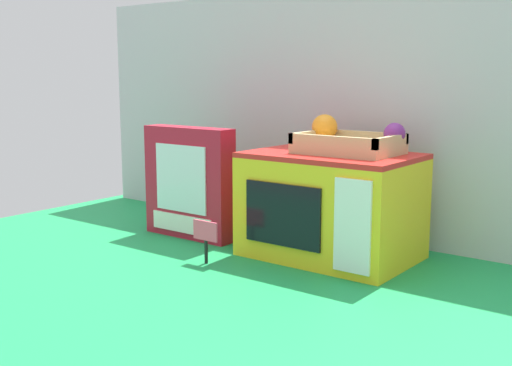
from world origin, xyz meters
TOP-DOWN VIEW (x-y plane):
  - ground_plane at (0.00, 0.00)m, footprint 1.70×1.70m
  - display_back_panel at (0.00, 0.24)m, footprint 1.61×0.03m
  - toy_microwave at (0.15, 0.03)m, footprint 0.38×0.27m
  - food_groups_crate at (0.18, 0.06)m, footprint 0.24×0.16m
  - cookie_set_box at (-0.24, -0.03)m, footprint 0.27×0.06m
  - price_sign at (-0.04, -0.19)m, footprint 0.07×0.01m

SIDE VIEW (x-z plane):
  - ground_plane at x=0.00m, z-range 0.00..0.00m
  - price_sign at x=-0.04m, z-range 0.02..0.12m
  - toy_microwave at x=0.15m, z-range 0.00..0.25m
  - cookie_set_box at x=-0.24m, z-range 0.00..0.29m
  - food_groups_crate at x=0.18m, z-range 0.23..0.32m
  - display_back_panel at x=0.00m, z-range 0.00..0.65m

